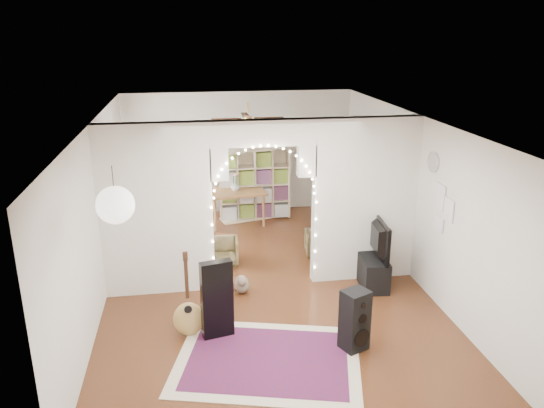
{
  "coord_description": "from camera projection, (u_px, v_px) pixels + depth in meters",
  "views": [
    {
      "loc": [
        -1.12,
        -7.8,
        3.99
      ],
      "look_at": [
        0.18,
        0.3,
        1.26
      ],
      "focal_mm": 35.0,
      "sensor_mm": 36.0,
      "label": 1
    }
  ],
  "objects": [
    {
      "name": "dining_chair_left",
      "position": [
        224.0,
        251.0,
        9.41
      ],
      "size": [
        0.51,
        0.53,
        0.46
      ],
      "primitive_type": "imported",
      "rotation": [
        0.0,
        0.0,
        -0.05
      ],
      "color": "brown",
      "rests_on": "floor"
    },
    {
      "name": "wall_left",
      "position": [
        99.0,
        214.0,
        7.94
      ],
      "size": [
        0.02,
        7.5,
        2.7
      ],
      "primitive_type": "cube",
      "color": "silver",
      "rests_on": "floor"
    },
    {
      "name": "guitar_case",
      "position": [
        217.0,
        300.0,
        7.06
      ],
      "size": [
        0.44,
        0.23,
        1.11
      ],
      "primitive_type": "cube",
      "rotation": [
        0.0,
        0.0,
        0.23
      ],
      "color": "black",
      "rests_on": "floor"
    },
    {
      "name": "wall_front",
      "position": [
        323.0,
        335.0,
        4.8
      ],
      "size": [
        5.0,
        0.02,
        2.7
      ],
      "primitive_type": "cube",
      "color": "silver",
      "rests_on": "floor"
    },
    {
      "name": "divider_wall",
      "position": [
        264.0,
        201.0,
        8.29
      ],
      "size": [
        5.0,
        0.2,
        2.7
      ],
      "color": "silver",
      "rests_on": "floor"
    },
    {
      "name": "media_console",
      "position": [
        371.0,
        268.0,
        8.69
      ],
      "size": [
        0.49,
        1.03,
        0.5
      ],
      "primitive_type": "cube",
      "rotation": [
        0.0,
        0.0,
        -0.09
      ],
      "color": "black",
      "rests_on": "floor"
    },
    {
      "name": "flower_vase",
      "position": [
        235.0,
        186.0,
        11.09
      ],
      "size": [
        0.21,
        0.21,
        0.19
      ],
      "primitive_type": "imported",
      "rotation": [
        0.0,
        0.0,
        0.15
      ],
      "color": "white",
      "rests_on": "dining_table"
    },
    {
      "name": "picture_frames",
      "position": [
        442.0,
        209.0,
        7.7
      ],
      "size": [
        0.02,
        0.5,
        0.7
      ],
      "primitive_type": null,
      "color": "white",
      "rests_on": "wall_right"
    },
    {
      "name": "ceiling",
      "position": [
        263.0,
        120.0,
        7.89
      ],
      "size": [
        5.0,
        7.5,
        0.02
      ],
      "primitive_type": "cube",
      "color": "white",
      "rests_on": "wall_back"
    },
    {
      "name": "wall_right",
      "position": [
        414.0,
        198.0,
        8.69
      ],
      "size": [
        0.02,
        7.5,
        2.7
      ],
      "primitive_type": "cube",
      "color": "silver",
      "rests_on": "floor"
    },
    {
      "name": "floor",
      "position": [
        264.0,
        283.0,
        8.74
      ],
      "size": [
        7.5,
        7.5,
        0.0
      ],
      "primitive_type": "plane",
      "color": "black",
      "rests_on": "ground"
    },
    {
      "name": "fairy_lights",
      "position": [
        265.0,
        196.0,
        8.13
      ],
      "size": [
        1.64,
        0.04,
        1.6
      ],
      "primitive_type": null,
      "color": "#FFEABF",
      "rests_on": "divider_wall"
    },
    {
      "name": "dining_chair_right",
      "position": [
        319.0,
        243.0,
        9.76
      ],
      "size": [
        0.54,
        0.55,
        0.46
      ],
      "primitive_type": "imported",
      "rotation": [
        0.0,
        0.0,
        -0.1
      ],
      "color": "brown",
      "rests_on": "floor"
    },
    {
      "name": "window",
      "position": [
        114.0,
        173.0,
        9.58
      ],
      "size": [
        0.04,
        1.2,
        1.4
      ],
      "primitive_type": "cube",
      "color": "white",
      "rests_on": "wall_left"
    },
    {
      "name": "acoustic_guitar",
      "position": [
        188.0,
        306.0,
        7.1
      ],
      "size": [
        0.43,
        0.19,
        1.05
      ],
      "rotation": [
        0.0,
        0.0,
        0.11
      ],
      "color": "tan",
      "rests_on": "floor"
    },
    {
      "name": "wall_back",
      "position": [
        239.0,
        153.0,
        11.83
      ],
      "size": [
        5.0,
        0.02,
        2.7
      ],
      "primitive_type": "cube",
      "color": "silver",
      "rests_on": "floor"
    },
    {
      "name": "ceiling_fan",
      "position": [
        248.0,
        118.0,
        9.86
      ],
      "size": [
        1.1,
        1.1,
        0.3
      ],
      "primitive_type": null,
      "color": "gold",
      "rests_on": "ceiling"
    },
    {
      "name": "floor_speaker",
      "position": [
        355.0,
        320.0,
        6.83
      ],
      "size": [
        0.41,
        0.39,
        0.83
      ],
      "rotation": [
        0.0,
        0.0,
        0.43
      ],
      "color": "black",
      "rests_on": "floor"
    },
    {
      "name": "tabby_cat",
      "position": [
        242.0,
        284.0,
        8.38
      ],
      "size": [
        0.25,
        0.55,
        0.36
      ],
      "rotation": [
        0.0,
        0.0,
        -0.05
      ],
      "color": "brown",
      "rests_on": "floor"
    },
    {
      "name": "paper_lantern",
      "position": [
        115.0,
        205.0,
        5.5
      ],
      "size": [
        0.4,
        0.4,
        0.4
      ],
      "primitive_type": "sphere",
      "color": "white",
      "rests_on": "ceiling"
    },
    {
      "name": "bookcase",
      "position": [
        255.0,
        184.0,
        11.51
      ],
      "size": [
        1.57,
        0.75,
        1.56
      ],
      "primitive_type": "cube",
      "rotation": [
        0.0,
        0.0,
        0.25
      ],
      "color": "beige",
      "rests_on": "floor"
    },
    {
      "name": "wall_clock",
      "position": [
        434.0,
        162.0,
        7.89
      ],
      "size": [
        0.03,
        0.31,
        0.31
      ],
      "primitive_type": "cylinder",
      "rotation": [
        0.0,
        1.57,
        0.0
      ],
      "color": "white",
      "rests_on": "wall_right"
    },
    {
      "name": "area_rug",
      "position": [
        268.0,
        360.0,
        6.7
      ],
      "size": [
        2.67,
        2.26,
        0.02
      ],
      "primitive_type": "cube",
      "rotation": [
        0.0,
        0.0,
        -0.26
      ],
      "color": "maroon",
      "rests_on": "floor"
    },
    {
      "name": "dining_table",
      "position": [
        235.0,
        194.0,
        11.14
      ],
      "size": [
        1.31,
        0.97,
        0.76
      ],
      "rotation": [
        0.0,
        0.0,
        0.15
      ],
      "color": "brown",
      "rests_on": "floor"
    },
    {
      "name": "tv",
      "position": [
        373.0,
        237.0,
        8.51
      ],
      "size": [
        0.24,
        1.08,
        0.62
      ],
      "primitive_type": "imported",
      "rotation": [
        0.0,
        0.0,
        1.48
      ],
      "color": "black",
      "rests_on": "media_console"
    }
  ]
}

